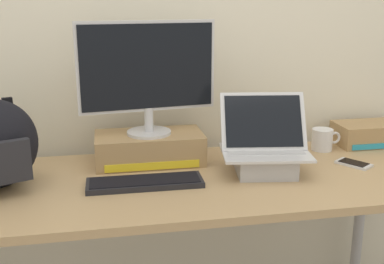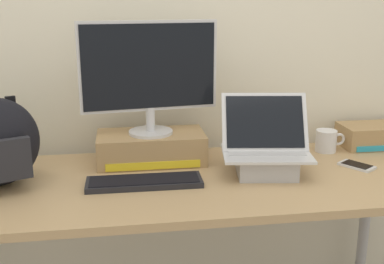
{
  "view_description": "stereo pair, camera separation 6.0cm",
  "coord_description": "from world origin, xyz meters",
  "px_view_note": "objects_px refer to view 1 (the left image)",
  "views": [
    {
      "loc": [
        -0.32,
        -1.66,
        1.4
      ],
      "look_at": [
        0.0,
        0.0,
        0.92
      ],
      "focal_mm": 44.69,
      "sensor_mm": 36.0,
      "label": 1
    },
    {
      "loc": [
        -0.26,
        -1.67,
        1.4
      ],
      "look_at": [
        0.0,
        0.0,
        0.92
      ],
      "focal_mm": 44.69,
      "sensor_mm": 36.0,
      "label": 2
    }
  ],
  "objects_px": {
    "external_keyboard": "(145,182)",
    "desktop_monitor": "(148,74)",
    "open_laptop": "(264,155)",
    "toner_box_yellow": "(149,148)",
    "toner_box_cyan": "(370,134)",
    "cell_phone": "(354,164)",
    "coffee_mug": "(323,139)"
  },
  "relations": [
    {
      "from": "toner_box_yellow",
      "to": "external_keyboard",
      "type": "height_order",
      "value": "toner_box_yellow"
    },
    {
      "from": "cell_phone",
      "to": "external_keyboard",
      "type": "bearing_deg",
      "value": 149.95
    },
    {
      "from": "toner_box_yellow",
      "to": "toner_box_cyan",
      "type": "relative_size",
      "value": 1.37
    },
    {
      "from": "toner_box_yellow",
      "to": "external_keyboard",
      "type": "distance_m",
      "value": 0.26
    },
    {
      "from": "desktop_monitor",
      "to": "cell_phone",
      "type": "relative_size",
      "value": 3.6
    },
    {
      "from": "toner_box_cyan",
      "to": "external_keyboard",
      "type": "bearing_deg",
      "value": -163.61
    },
    {
      "from": "external_keyboard",
      "to": "coffee_mug",
      "type": "distance_m",
      "value": 0.86
    },
    {
      "from": "external_keyboard",
      "to": "toner_box_cyan",
      "type": "height_order",
      "value": "toner_box_cyan"
    },
    {
      "from": "desktop_monitor",
      "to": "coffee_mug",
      "type": "relative_size",
      "value": 4.12
    },
    {
      "from": "coffee_mug",
      "to": "cell_phone",
      "type": "distance_m",
      "value": 0.22
    },
    {
      "from": "open_laptop",
      "to": "toner_box_cyan",
      "type": "relative_size",
      "value": 1.14
    },
    {
      "from": "toner_box_yellow",
      "to": "open_laptop",
      "type": "distance_m",
      "value": 0.47
    },
    {
      "from": "desktop_monitor",
      "to": "toner_box_cyan",
      "type": "xyz_separation_m",
      "value": [
        1.03,
        0.06,
        -0.32
      ]
    },
    {
      "from": "desktop_monitor",
      "to": "open_laptop",
      "type": "height_order",
      "value": "desktop_monitor"
    },
    {
      "from": "external_keyboard",
      "to": "coffee_mug",
      "type": "height_order",
      "value": "coffee_mug"
    },
    {
      "from": "external_keyboard",
      "to": "toner_box_cyan",
      "type": "relative_size",
      "value": 1.32
    },
    {
      "from": "external_keyboard",
      "to": "desktop_monitor",
      "type": "bearing_deg",
      "value": 80.92
    },
    {
      "from": "external_keyboard",
      "to": "cell_phone",
      "type": "relative_size",
      "value": 2.76
    },
    {
      "from": "toner_box_yellow",
      "to": "coffee_mug",
      "type": "xyz_separation_m",
      "value": [
        0.78,
        0.02,
        -0.01
      ]
    },
    {
      "from": "toner_box_yellow",
      "to": "toner_box_cyan",
      "type": "height_order",
      "value": "toner_box_yellow"
    },
    {
      "from": "desktop_monitor",
      "to": "toner_box_cyan",
      "type": "height_order",
      "value": "desktop_monitor"
    },
    {
      "from": "open_laptop",
      "to": "toner_box_yellow",
      "type": "bearing_deg",
      "value": 162.97
    },
    {
      "from": "open_laptop",
      "to": "external_keyboard",
      "type": "bearing_deg",
      "value": -165.18
    },
    {
      "from": "toner_box_yellow",
      "to": "desktop_monitor",
      "type": "relative_size",
      "value": 0.8
    },
    {
      "from": "desktop_monitor",
      "to": "toner_box_cyan",
      "type": "distance_m",
      "value": 1.08
    },
    {
      "from": "open_laptop",
      "to": "external_keyboard",
      "type": "xyz_separation_m",
      "value": [
        -0.47,
        -0.05,
        -0.06
      ]
    },
    {
      "from": "desktop_monitor",
      "to": "toner_box_cyan",
      "type": "relative_size",
      "value": 1.72
    },
    {
      "from": "desktop_monitor",
      "to": "external_keyboard",
      "type": "relative_size",
      "value": 1.31
    },
    {
      "from": "toner_box_yellow",
      "to": "desktop_monitor",
      "type": "bearing_deg",
      "value": -79.96
    },
    {
      "from": "cell_phone",
      "to": "coffee_mug",
      "type": "bearing_deg",
      "value": 65.76
    },
    {
      "from": "desktop_monitor",
      "to": "toner_box_yellow",
      "type": "bearing_deg",
      "value": 92.65
    },
    {
      "from": "coffee_mug",
      "to": "toner_box_cyan",
      "type": "height_order",
      "value": "toner_box_cyan"
    }
  ]
}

